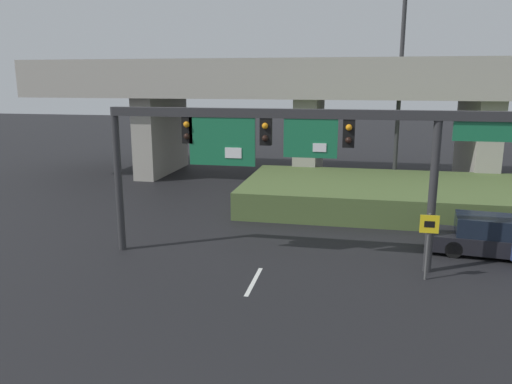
# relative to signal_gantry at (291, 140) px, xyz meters

# --- Properties ---
(lane_markings) EXTENTS (0.14, 44.47, 0.01)m
(lane_markings) POSITION_rel_signal_gantry_xyz_m (-0.88, 2.15, -4.46)
(lane_markings) COLOR silver
(lane_markings) RESTS_ON ground
(signal_gantry) EXTENTS (14.68, 0.44, 5.53)m
(signal_gantry) POSITION_rel_signal_gantry_xyz_m (0.00, 0.00, 0.00)
(signal_gantry) COLOR #2D2D30
(signal_gantry) RESTS_ON ground
(speed_limit_sign) EXTENTS (0.60, 0.11, 2.28)m
(speed_limit_sign) POSITION_rel_signal_gantry_xyz_m (4.68, -0.78, -2.97)
(speed_limit_sign) COLOR #4C4C4C
(speed_limit_sign) RESTS_ON ground
(highway_light_pole_near) EXTENTS (0.70, 0.36, 15.46)m
(highway_light_pole_near) POSITION_rel_signal_gantry_xyz_m (4.47, 12.83, 3.64)
(highway_light_pole_near) COLOR #2D2D30
(highway_light_pole_near) RESTS_ON ground
(overpass_bridge) EXTENTS (36.79, 8.49, 7.71)m
(overpass_bridge) POSITION_rel_signal_gantry_xyz_m (-0.88, 15.89, 0.80)
(overpass_bridge) COLOR #A39E93
(overpass_bridge) RESTS_ON ground
(grass_embankment) EXTENTS (18.17, 7.99, 1.32)m
(grass_embankment) POSITION_rel_signal_gantry_xyz_m (5.65, 8.81, -3.80)
(grass_embankment) COLOR #4C6033
(grass_embankment) RESTS_ON ground
(parked_sedan_near_right) EXTENTS (4.82, 2.28, 1.48)m
(parked_sedan_near_right) POSITION_rel_signal_gantry_xyz_m (7.43, 2.28, -3.78)
(parked_sedan_near_right) COLOR black
(parked_sedan_near_right) RESTS_ON ground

